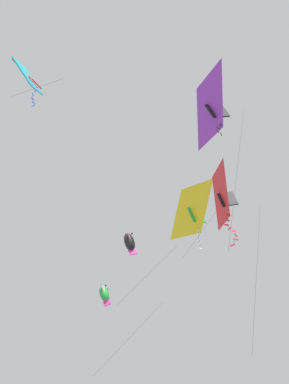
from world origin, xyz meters
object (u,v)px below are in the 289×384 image
(kite_delta_mid_left, at_px, (223,197))
(kite_diamond_near_left, at_px, (28,76))
(kite_delta_low_drifter, at_px, (211,108))
(kite_fish_near_right, at_px, (130,242))
(kite_fish_highest, at_px, (104,294))
(kite_delta_far_centre, at_px, (192,211))

(kite_delta_mid_left, bearing_deg, kite_diamond_near_left, -81.79)
(kite_diamond_near_left, xyz_separation_m, kite_delta_mid_left, (-6.56, -5.31, -7.55))
(kite_delta_low_drifter, xyz_separation_m, kite_fish_near_right, (6.86, -3.72, -1.65))
(kite_delta_low_drifter, height_order, kite_fish_near_right, kite_delta_low_drifter)
(kite_fish_highest, bearing_deg, kite_diamond_near_left, -0.31)
(kite_delta_far_centre, xyz_separation_m, kite_delta_mid_left, (-3.93, 5.36, -6.60))
(kite_diamond_near_left, distance_m, kite_delta_mid_left, 11.32)
(kite_delta_far_centre, height_order, kite_delta_low_drifter, kite_delta_far_centre)
(kite_delta_far_centre, height_order, kite_fish_highest, kite_delta_far_centre)
(kite_diamond_near_left, bearing_deg, kite_fish_highest, 174.67)
(kite_delta_mid_left, bearing_deg, kite_fish_near_right, -148.40)
(kite_delta_far_centre, relative_size, kite_delta_low_drifter, 0.48)
(kite_fish_near_right, bearing_deg, kite_delta_far_centre, 96.94)
(kite_diamond_near_left, relative_size, kite_delta_mid_left, 0.62)
(kite_diamond_near_left, distance_m, kite_delta_low_drifter, 8.63)
(kite_diamond_near_left, bearing_deg, kite_delta_low_drifter, 105.01)
(kite_delta_mid_left, xyz_separation_m, kite_fish_near_right, (6.64, -3.48, 4.14))
(kite_delta_low_drifter, bearing_deg, kite_fish_near_right, -159.39)
(kite_fish_near_right, xyz_separation_m, kite_fish_highest, (3.21, -2.38, -0.18))
(kite_delta_low_drifter, height_order, kite_delta_mid_left, kite_delta_low_drifter)
(kite_delta_low_drifter, relative_size, kite_delta_mid_left, 1.26)
(kite_diamond_near_left, height_order, kite_delta_low_drifter, kite_diamond_near_left)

